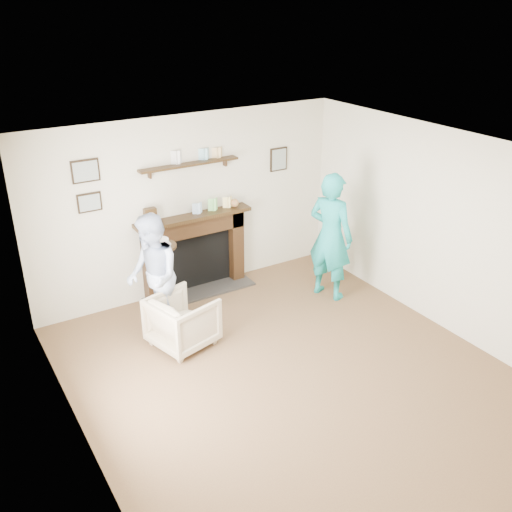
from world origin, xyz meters
The scene contains 6 objects.
ground centered at (0.00, 0.00, 0.00)m, with size 5.00×5.00×0.00m, color brown.
room_shell centered at (0.00, 0.69, 1.62)m, with size 4.54×5.02×2.52m.
armchair centered at (-0.75, 1.20, 0.00)m, with size 0.68×0.70×0.64m, color #C5AC92.
man centered at (-0.93, 1.62, 0.00)m, with size 0.76×0.59×1.57m, color #C8E0FA.
woman centered at (1.52, 1.29, 0.00)m, with size 0.65×0.43×1.79m, color teal.
pedestal_table centered at (-0.73, 1.80, 0.77)m, with size 0.39×0.39×1.25m.
Camera 1 is at (-3.07, -4.27, 3.90)m, focal length 40.00 mm.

